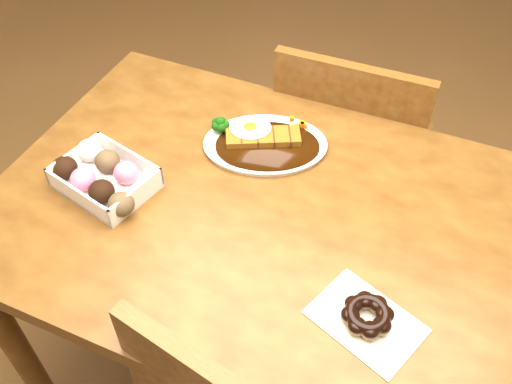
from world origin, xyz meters
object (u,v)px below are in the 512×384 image
at_px(chair_far, 350,154).
at_px(pon_de_ring, 367,316).
at_px(katsu_curry_plate, 263,141).
at_px(donut_box, 103,177).
at_px(table, 272,243).

bearing_deg(chair_far, pon_de_ring, 105.53).
xyz_separation_m(katsu_curry_plate, donut_box, (-0.26, -0.26, 0.01)).
height_order(donut_box, pon_de_ring, donut_box).
bearing_deg(donut_box, table, 11.35).
xyz_separation_m(chair_far, pon_de_ring, (0.21, -0.70, 0.29)).
height_order(table, pon_de_ring, pon_de_ring).
height_order(table, donut_box, donut_box).
bearing_deg(table, donut_box, -168.65).
bearing_deg(pon_de_ring, katsu_curry_plate, 134.77).
xyz_separation_m(table, donut_box, (-0.37, -0.07, 0.13)).
bearing_deg(table, katsu_curry_plate, 119.04).
bearing_deg(table, chair_far, 86.34).
distance_m(table, pon_de_ring, 0.32).
height_order(chair_far, donut_box, chair_far).
xyz_separation_m(chair_far, donut_box, (-0.40, -0.61, 0.30)).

